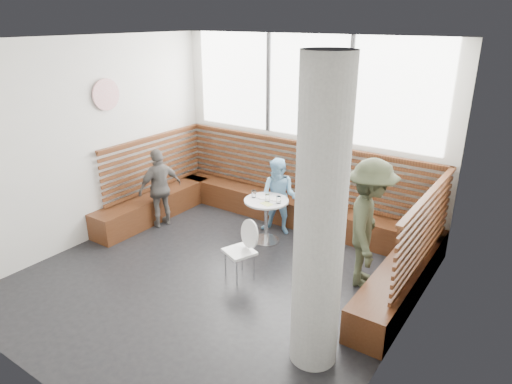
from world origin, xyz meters
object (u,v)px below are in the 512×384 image
Objects in this scene: concrete_column at (320,223)px; cafe_chair at (242,245)px; child_left at (160,188)px; adult_man at (369,224)px; child_back at (279,197)px; cafe_table at (266,212)px.

concrete_column is 2.14m from cafe_chair.
child_left is at bearing -172.77° from cafe_chair.
child_back is (-1.81, 0.67, -0.24)m from adult_man.
concrete_column reaches higher than cafe_chair.
adult_man is 1.37× the size of child_back.
child_left is (-3.66, -0.23, -0.20)m from adult_man.
child_left is at bearing 158.58° from concrete_column.
cafe_table is 0.86× the size of cafe_chair.
child_back reaches higher than cafe_chair.
concrete_column is 2.32× the size of child_left.
concrete_column reaches higher than cafe_table.
concrete_column is 4.16m from child_left.
cafe_chair is at bearing -73.79° from cafe_table.
child_left reaches higher than child_back.
concrete_column is 4.39× the size of cafe_table.
cafe_table is 0.53× the size of child_left.
concrete_column is at bearing -46.00° from cafe_table.
cafe_table is at bearing 128.47° from cafe_chair.
cafe_chair is 1.52m from child_back.
child_left is at bearing -164.65° from child_back.
adult_man is (-0.11, 1.71, -0.71)m from concrete_column.
adult_man is at bearing -30.82° from child_back.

